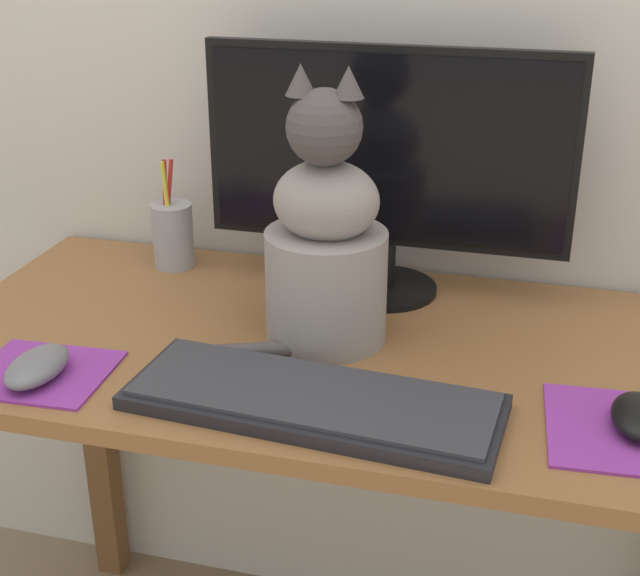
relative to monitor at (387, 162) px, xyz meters
name	(u,v)px	position (x,y,z in m)	size (l,w,h in m)	color
desk	(340,416)	(-0.02, -0.19, -0.33)	(1.18, 0.58, 0.74)	brown
monitor	(387,162)	(0.00, 0.00, 0.00)	(0.56, 0.17, 0.39)	black
keyboard	(313,400)	(-0.01, -0.37, -0.20)	(0.47, 0.20, 0.02)	black
mousepad_left	(42,373)	(-0.38, -0.38, -0.21)	(0.18, 0.16, 0.00)	purple
mousepad_right	(637,432)	(0.37, -0.33, -0.21)	(0.22, 0.20, 0.00)	purple
computer_mouse_left	(37,366)	(-0.38, -0.40, -0.19)	(0.07, 0.11, 0.03)	slate
computer_mouse_right	(639,416)	(0.37, -0.32, -0.19)	(0.06, 0.10, 0.03)	black
cat	(325,244)	(-0.05, -0.18, -0.07)	(0.24, 0.21, 0.39)	gray
pen_cup	(173,234)	(-0.36, 0.01, -0.16)	(0.07, 0.07, 0.18)	#99999E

